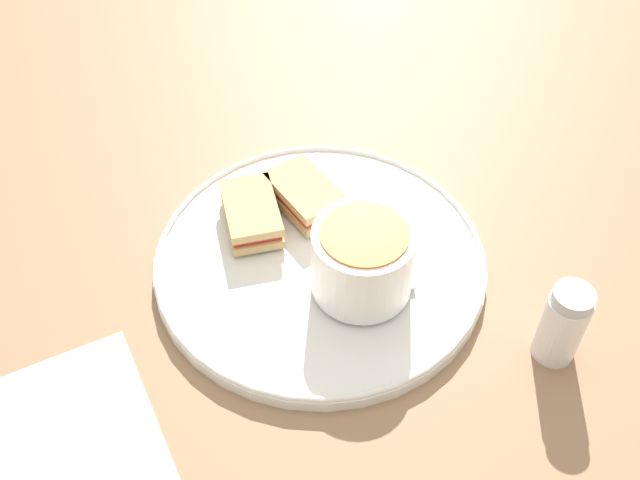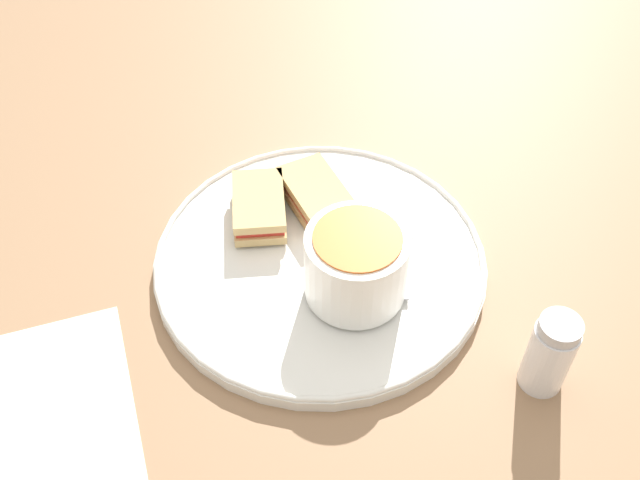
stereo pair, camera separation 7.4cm
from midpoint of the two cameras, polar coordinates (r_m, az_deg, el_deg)
name	(u,v)px [view 2 (the right image)]	position (r m, az deg, el deg)	size (l,w,h in m)	color
ground_plane	(320,265)	(0.77, 2.75, -2.11)	(2.40, 2.40, 0.00)	#8E6B4C
plate	(320,260)	(0.76, 2.77, -1.66)	(0.34, 0.34, 0.02)	white
soup_bowl	(356,264)	(0.70, 5.80, -2.02)	(0.10, 0.10, 0.08)	white
spoon	(404,237)	(0.77, 9.11, 0.08)	(0.03, 0.10, 0.01)	silver
sandwich_half_near	(318,193)	(0.80, 2.50, 3.43)	(0.08, 0.10, 0.03)	tan
sandwich_half_far	(259,207)	(0.78, -1.98, 2.42)	(0.05, 0.09, 0.03)	tan
salt_shaker	(550,354)	(0.69, 20.08, -8.32)	(0.04, 0.04, 0.09)	silver
menu_sheet	(10,450)	(0.69, -19.72, -15.06)	(0.27, 0.29, 0.00)	white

